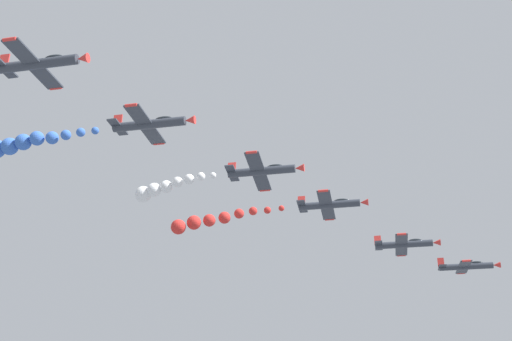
% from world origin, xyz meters
% --- Properties ---
extents(airplane_lead, '(9.56, 10.35, 2.32)m').
position_xyz_m(airplane_lead, '(-36.13, 30.08, 93.33)').
color(airplane_lead, '#333842').
extents(airplane_left_inner, '(9.55, 10.35, 2.50)m').
position_xyz_m(airplane_left_inner, '(-24.67, 19.47, 94.63)').
color(airplane_left_inner, '#333842').
extents(airplane_right_inner, '(9.53, 10.35, 2.64)m').
position_xyz_m(airplane_right_inner, '(-11.68, 8.78, 97.55)').
color(airplane_right_inner, '#333842').
extents(smoke_trail_right_inner, '(5.06, 16.35, 4.62)m').
position_xyz_m(smoke_trail_right_inner, '(-9.41, -9.30, 95.54)').
color(smoke_trail_right_inner, red).
extents(airplane_left_outer, '(9.47, 10.35, 2.86)m').
position_xyz_m(airplane_left_outer, '(0.45, 1.01, 98.51)').
color(airplane_left_outer, '#333842').
extents(smoke_trail_left_outer, '(2.41, 11.57, 3.41)m').
position_xyz_m(smoke_trail_left_outer, '(0.08, -13.30, 97.31)').
color(smoke_trail_left_outer, white).
extents(airplane_right_outer, '(9.57, 10.35, 2.34)m').
position_xyz_m(airplane_right_outer, '(12.55, -10.26, 100.47)').
color(airplane_right_outer, '#333842').
extents(airplane_trailing, '(9.56, 10.35, 2.32)m').
position_xyz_m(airplane_trailing, '(24.57, -18.18, 102.27)').
color(airplane_trailing, '#333842').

